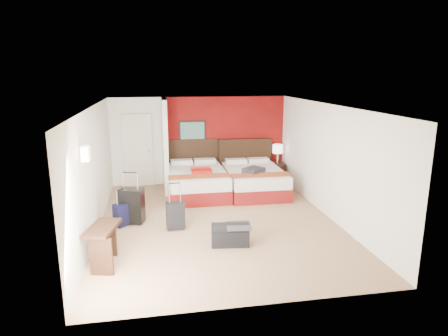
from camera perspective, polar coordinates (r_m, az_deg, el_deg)
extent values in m
plane|color=tan|center=(8.69, -0.95, -7.73)|extent=(6.50, 6.50, 0.00)
cube|color=white|center=(11.48, -3.58, 3.99)|extent=(5.00, 0.04, 2.50)
cube|color=white|center=(8.31, -18.27, -0.40)|extent=(0.04, 6.50, 2.50)
cube|color=black|center=(11.35, -4.57, 5.40)|extent=(0.78, 0.03, 0.58)
cube|color=white|center=(6.71, -19.37, 1.98)|extent=(0.12, 0.20, 0.24)
cube|color=maroon|center=(11.57, 0.14, 4.09)|extent=(3.50, 0.04, 2.50)
cube|color=silver|center=(10.78, -8.48, 3.24)|extent=(0.12, 1.20, 2.50)
cube|color=silver|center=(11.41, -12.30, 2.49)|extent=(0.82, 0.06, 2.05)
cube|color=white|center=(10.51, -3.95, -2.09)|extent=(1.53, 2.17, 0.65)
cube|color=white|center=(10.68, 4.38, -1.88)|extent=(1.52, 2.15, 0.64)
cube|color=#AE140E|center=(10.33, -3.37, -0.25)|extent=(0.57, 0.75, 0.09)
cube|color=#313236|center=(10.28, 4.30, -0.31)|extent=(0.64, 0.62, 0.12)
cube|color=black|center=(11.72, 7.66, -0.69)|extent=(0.46, 0.46, 0.59)
cylinder|color=white|center=(11.60, 7.75, 2.02)|extent=(0.32, 0.32, 0.55)
cube|color=black|center=(8.70, -13.14, -5.49)|extent=(0.56, 0.43, 0.74)
cube|color=black|center=(8.26, -7.01, -6.97)|extent=(0.38, 0.25, 0.55)
cube|color=black|center=(8.64, -14.46, -6.65)|extent=(0.39, 0.37, 0.47)
cube|color=black|center=(7.54, 0.88, -9.73)|extent=(0.74, 0.46, 0.35)
cube|color=#38373C|center=(7.44, 2.10, -8.33)|extent=(0.49, 0.43, 0.06)
cube|color=black|center=(7.02, -16.98, -10.69)|extent=(0.59, 0.90, 0.69)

